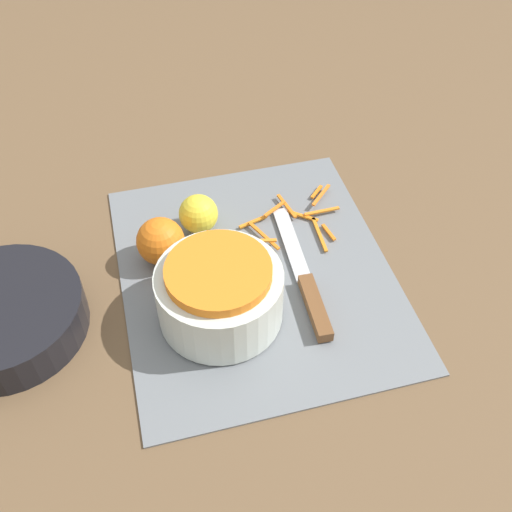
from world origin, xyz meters
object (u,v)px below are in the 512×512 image
object	(u,v)px
bowl_speckled	(220,292)
lemon	(198,214)
knife	(309,291)
orange_left	(161,241)
bowl_dark	(4,316)

from	to	relation	value
bowl_speckled	lemon	distance (m)	0.17
knife	orange_left	size ratio (longest dim) A/B	3.73
bowl_speckled	bowl_dark	bearing A→B (deg)	79.49
orange_left	lemon	xyz separation A→B (m)	(0.05, -0.06, -0.00)
bowl_speckled	lemon	bearing A→B (deg)	-1.12
bowl_dark	knife	xyz separation A→B (m)	(-0.05, -0.39, -0.01)
knife	lemon	size ratio (longest dim) A/B	4.37
knife	lemon	distance (m)	0.20
orange_left	knife	bearing A→B (deg)	-122.80
bowl_dark	orange_left	bearing A→B (deg)	-71.98
lemon	orange_left	bearing A→B (deg)	127.01
bowl_dark	knife	distance (m)	0.39
knife	bowl_dark	bearing A→B (deg)	85.66
knife	orange_left	distance (m)	0.22
bowl_dark	bowl_speckled	bearing A→B (deg)	-100.51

